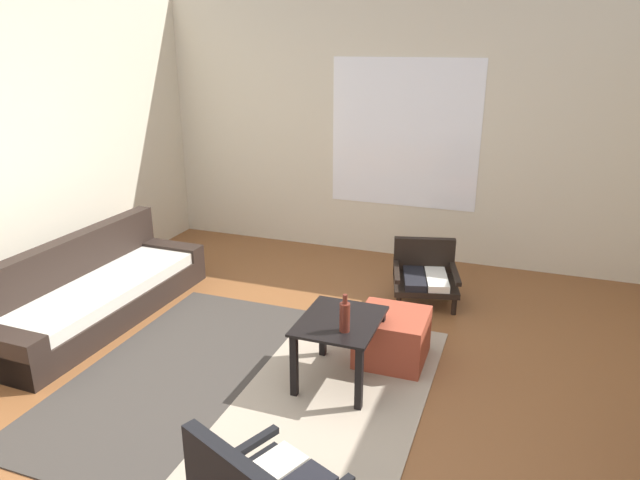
# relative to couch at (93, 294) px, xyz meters

# --- Properties ---
(ground_plane) EXTENTS (7.80, 7.80, 0.00)m
(ground_plane) POSITION_rel_couch_xyz_m (2.03, -0.68, -0.21)
(ground_plane) COLOR brown
(far_wall_with_window) EXTENTS (5.60, 0.13, 2.70)m
(far_wall_with_window) POSITION_rel_couch_xyz_m (2.03, 2.38, 1.14)
(far_wall_with_window) COLOR beige
(far_wall_with_window) RESTS_ON ground
(area_rug) EXTENTS (2.30, 2.34, 0.01)m
(area_rug) POSITION_rel_couch_xyz_m (1.65, -0.48, -0.20)
(area_rug) COLOR #38332D
(area_rug) RESTS_ON ground
(couch) EXTENTS (0.74, 2.09, 0.65)m
(couch) POSITION_rel_couch_xyz_m (0.00, 0.00, 0.00)
(couch) COLOR black
(couch) RESTS_ON ground
(coffee_table) EXTENTS (0.51, 0.62, 0.46)m
(coffee_table) POSITION_rel_couch_xyz_m (2.20, -0.21, 0.16)
(coffee_table) COLOR black
(coffee_table) RESTS_ON ground
(armchair_by_window) EXTENTS (0.66, 0.66, 0.51)m
(armchair_by_window) POSITION_rel_couch_xyz_m (2.49, 1.29, 0.04)
(armchair_by_window) COLOR black
(armchair_by_window) RESTS_ON ground
(ottoman_orange) EXTENTS (0.48, 0.48, 0.36)m
(ottoman_orange) POSITION_rel_couch_xyz_m (2.47, 0.17, -0.03)
(ottoman_orange) COLOR #993D28
(ottoman_orange) RESTS_ON ground
(glass_bottle) EXTENTS (0.07, 0.07, 0.25)m
(glass_bottle) POSITION_rel_couch_xyz_m (2.28, -0.35, 0.35)
(glass_bottle) COLOR #5B2319
(glass_bottle) RESTS_ON coffee_table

